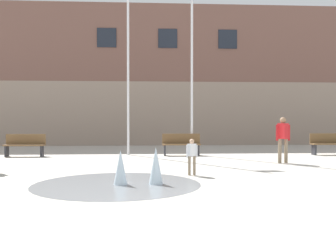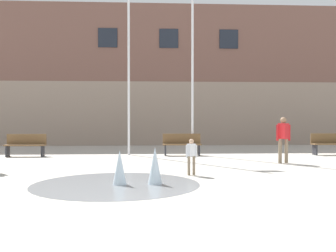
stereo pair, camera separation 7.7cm
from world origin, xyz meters
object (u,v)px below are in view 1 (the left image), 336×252
object	(u,v)px
park_bench_far_left	(25,145)
park_bench_under_right_flagpole	(329,144)
adult_watching	(283,136)
flagpole_right	(193,43)
child_with_pink_shirt	(192,154)
flagpole_left	(129,47)
park_bench_left_of_flagpoles	(181,144)

from	to	relation	value
park_bench_far_left	park_bench_under_right_flagpole	bearing A→B (deg)	0.01
park_bench_under_right_flagpole	adult_watching	distance (m)	4.33
park_bench_far_left	flagpole_right	world-z (taller)	flagpole_right
child_with_pink_shirt	flagpole_left	size ratio (longest dim) A/B	0.11
park_bench_left_of_flagpoles	child_with_pink_shirt	distance (m)	5.82
park_bench_left_of_flagpoles	child_with_pink_shirt	world-z (taller)	child_with_pink_shirt
child_with_pink_shirt	flagpole_right	world-z (taller)	flagpole_right
park_bench_far_left	park_bench_left_of_flagpoles	bearing A→B (deg)	0.82
park_bench_far_left	adult_watching	distance (m)	10.10
park_bench_left_of_flagpoles	park_bench_under_right_flagpole	bearing A→B (deg)	-0.82
child_with_pink_shirt	flagpole_right	bearing A→B (deg)	48.69
park_bench_far_left	flagpole_left	world-z (taller)	flagpole_left
park_bench_left_of_flagpoles	adult_watching	bearing A→B (deg)	-43.53
park_bench_left_of_flagpoles	park_bench_far_left	bearing A→B (deg)	-179.18
park_bench_far_left	flagpole_right	xyz separation A→B (m)	(6.92, 0.48, 4.32)
park_bench_under_right_flagpole	flagpole_left	world-z (taller)	flagpole_left
park_bench_far_left	child_with_pink_shirt	xyz separation A→B (m)	(6.13, -5.72, 0.10)
park_bench_far_left	park_bench_under_right_flagpole	distance (m)	12.74
park_bench_far_left	park_bench_left_of_flagpoles	world-z (taller)	same
park_bench_far_left	flagpole_left	bearing A→B (deg)	6.51
park_bench_under_right_flagpole	flagpole_right	distance (m)	7.27
park_bench_far_left	flagpole_right	distance (m)	8.17
adult_watching	child_with_pink_shirt	world-z (taller)	adult_watching
adult_watching	child_with_pink_shirt	xyz separation A→B (m)	(-3.51, -2.74, -0.35)
park_bench_left_of_flagpoles	child_with_pink_shirt	size ratio (longest dim) A/B	1.62
flagpole_left	flagpole_right	distance (m)	2.73
park_bench_left_of_flagpoles	flagpole_left	bearing A→B (deg)	170.04
adult_watching	child_with_pink_shirt	distance (m)	4.47
flagpole_left	flagpole_right	xyz separation A→B (m)	(2.72, 0.00, 0.21)
adult_watching	flagpole_right	bearing A→B (deg)	11.65
park_bench_left_of_flagpoles	adult_watching	size ratio (longest dim) A/B	1.01
park_bench_left_of_flagpoles	adult_watching	xyz separation A→B (m)	(3.23, -3.07, 0.45)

